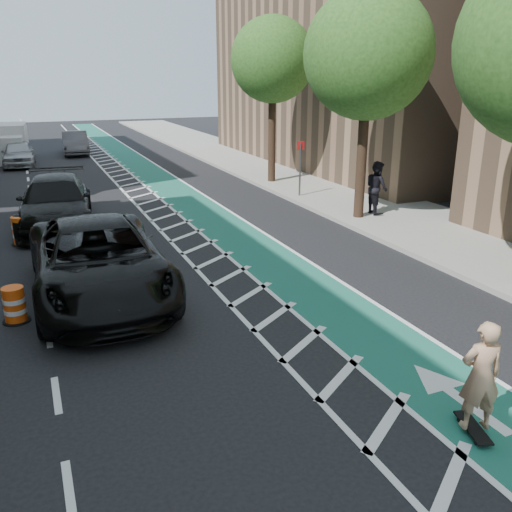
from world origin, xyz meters
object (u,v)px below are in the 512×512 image
barrel_a (15,306)px  skateboarder (481,376)px  suv_near (99,260)px  suv_far (56,202)px

barrel_a → skateboarder: bearing=-47.6°
skateboarder → barrel_a: skateboarder is taller
suv_near → suv_far: 7.26m
suv_near → barrel_a: bearing=-157.3°
suv_near → suv_far: (-0.53, 7.24, -0.05)m
suv_near → suv_far: suv_near is taller
skateboarder → suv_far: 15.72m
suv_near → barrel_a: size_ratio=8.22×
skateboarder → barrel_a: size_ratio=2.18×
skateboarder → barrel_a: (-6.32, 6.91, -0.60)m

